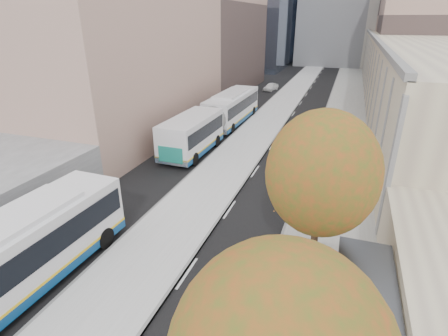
% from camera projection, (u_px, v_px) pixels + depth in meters
% --- Properties ---
extents(bus_platform, '(4.25, 150.00, 0.15)m').
position_uv_depth(bus_platform, '(261.00, 127.00, 36.25)').
color(bus_platform, '#B0B0B0').
rests_on(bus_platform, ground).
extents(sidewalk, '(4.75, 150.00, 0.08)m').
position_uv_depth(sidewalk, '(342.00, 136.00, 33.83)').
color(sidewalk, gray).
rests_on(sidewalk, ground).
extents(building_tan, '(18.00, 92.00, 8.00)m').
position_uv_depth(building_tan, '(429.00, 64.00, 53.92)').
color(building_tan, tan).
rests_on(building_tan, ground).
extents(building_midrise, '(24.00, 46.00, 25.00)m').
position_uv_depth(building_midrise, '(127.00, 0.00, 42.22)').
color(building_midrise, '#A58172').
rests_on(building_midrise, ground).
extents(bus_shelter, '(1.90, 4.40, 2.53)m').
position_uv_depth(bus_shelter, '(371.00, 289.00, 11.67)').
color(bus_shelter, '#383A3F').
rests_on(bus_shelter, sidewalk).
extents(tree_c, '(4.20, 4.20, 7.28)m').
position_uv_depth(tree_c, '(322.00, 174.00, 12.86)').
color(tree_c, '#2E2212').
rests_on(tree_c, sidewalk).
extents(bus_far, '(3.20, 19.01, 3.16)m').
position_uv_depth(bus_far, '(218.00, 117.00, 33.81)').
color(bus_far, silver).
rests_on(bus_far, ground).
extents(distant_car, '(2.09, 3.68, 1.18)m').
position_uv_depth(distant_car, '(271.00, 87.00, 54.96)').
color(distant_car, silver).
rests_on(distant_car, ground).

